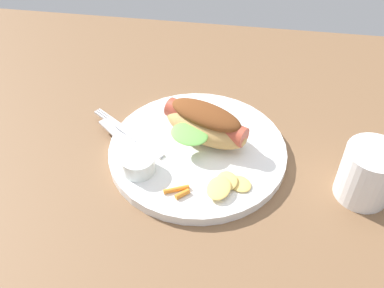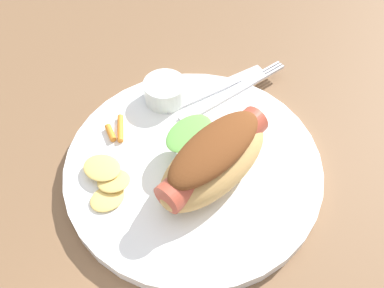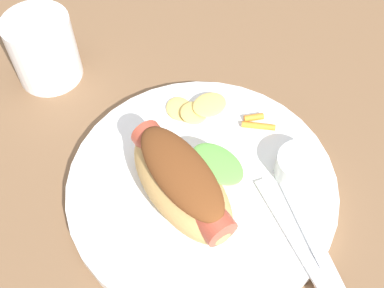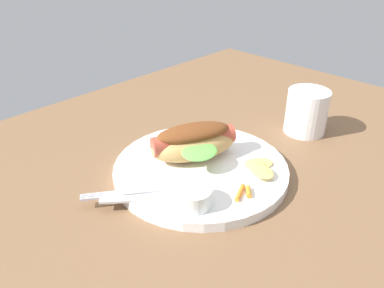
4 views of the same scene
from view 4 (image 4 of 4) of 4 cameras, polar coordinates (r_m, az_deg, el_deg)
The scene contains 9 objects.
ground_plane at distance 63.55cm, azimuth 2.35°, elevation -5.58°, with size 120.00×90.00×1.80cm, color brown.
plate at distance 63.33cm, azimuth 1.13°, elevation -3.83°, with size 28.48×28.48×1.60cm, color white.
hot_dog at distance 63.43cm, azimuth 0.24°, elevation 0.36°, with size 16.06×12.47×6.01cm.
sauce_ramekin at distance 53.93cm, azimuth 0.24°, elevation -7.85°, with size 5.14×5.14×2.71cm, color white.
fork at distance 57.40cm, azimuth -7.69°, elevation -6.95°, with size 14.18×10.42×0.40cm.
knife at distance 56.01cm, azimuth -6.27°, elevation -7.93°, with size 14.28×1.40×0.36cm, color silver.
chips_pile at distance 62.35cm, azimuth 10.00°, elevation -3.33°, with size 7.43×6.67×1.40cm.
carrot_garnish at distance 56.92cm, azimuth 7.64°, elevation -7.10°, with size 3.97×2.91×0.76cm.
drinking_cup at distance 77.91cm, azimuth 16.62°, elevation 4.62°, with size 7.96×7.96×8.60cm, color white.
Camera 4 is at (-38.79, -34.25, 36.00)cm, focal length 36.02 mm.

